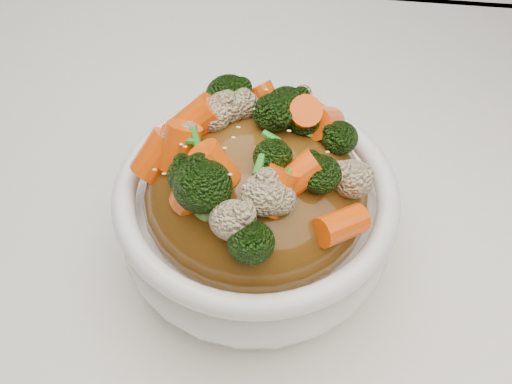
# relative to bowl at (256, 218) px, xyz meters

# --- Properties ---
(tablecloth) EXTENTS (1.20, 0.80, 0.04)m
(tablecloth) POSITION_rel_bowl_xyz_m (0.06, -0.01, -0.06)
(tablecloth) COLOR white
(tablecloth) RESTS_ON dining_table
(bowl) EXTENTS (0.25, 0.25, 0.08)m
(bowl) POSITION_rel_bowl_xyz_m (0.00, 0.00, 0.00)
(bowl) COLOR white
(bowl) RESTS_ON tablecloth
(sauce_base) EXTENTS (0.20, 0.20, 0.09)m
(sauce_base) POSITION_rel_bowl_xyz_m (0.00, 0.00, 0.03)
(sauce_base) COLOR #59350F
(sauce_base) RESTS_ON bowl
(carrots) EXTENTS (0.20, 0.20, 0.05)m
(carrots) POSITION_rel_bowl_xyz_m (0.00, 0.00, 0.09)
(carrots) COLOR #FF5508
(carrots) RESTS_ON sauce_base
(broccoli) EXTENTS (0.20, 0.20, 0.04)m
(broccoli) POSITION_rel_bowl_xyz_m (0.00, 0.00, 0.09)
(broccoli) COLOR black
(broccoli) RESTS_ON sauce_base
(cauliflower) EXTENTS (0.20, 0.20, 0.03)m
(cauliflower) POSITION_rel_bowl_xyz_m (0.00, 0.00, 0.08)
(cauliflower) COLOR #CEB98C
(cauliflower) RESTS_ON sauce_base
(scallions) EXTENTS (0.15, 0.15, 0.02)m
(scallions) POSITION_rel_bowl_xyz_m (0.00, 0.00, 0.09)
(scallions) COLOR #227F1D
(scallions) RESTS_ON sauce_base
(sesame_seeds) EXTENTS (0.18, 0.18, 0.01)m
(sesame_seeds) POSITION_rel_bowl_xyz_m (0.00, 0.00, 0.09)
(sesame_seeds) COLOR beige
(sesame_seeds) RESTS_ON sauce_base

